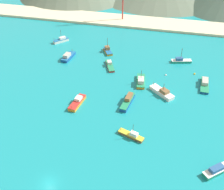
# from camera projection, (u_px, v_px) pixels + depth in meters

# --- Properties ---
(ground) EXTENTS (260.00, 280.00, 0.50)m
(ground) POSITION_uv_depth(u_px,v_px,m) (86.00, 110.00, 91.09)
(ground) COLOR teal
(fishing_boat_1) EXTENTS (3.77, 9.36, 2.62)m
(fishing_boat_1) POSITION_uv_depth(u_px,v_px,m) (68.00, 56.00, 119.37)
(fishing_boat_1) COLOR #14478C
(fishing_boat_1) RESTS_ON ground
(fishing_boat_2) EXTENTS (6.08, 7.92, 6.90)m
(fishing_boat_2) POSITION_uv_depth(u_px,v_px,m) (108.00, 50.00, 124.19)
(fishing_boat_2) COLOR orange
(fishing_boat_2) RESTS_ON ground
(fishing_boat_3) EXTENTS (6.85, 7.33, 6.34)m
(fishing_boat_3) POSITION_uv_depth(u_px,v_px,m) (61.00, 40.00, 133.01)
(fishing_boat_3) COLOR silver
(fishing_boat_3) RESTS_ON ground
(fishing_boat_5) EXTENTS (3.35, 10.59, 2.21)m
(fishing_boat_5) POSITION_uv_depth(u_px,v_px,m) (205.00, 84.00, 101.94)
(fishing_boat_5) COLOR #14478C
(fishing_boat_5) RESTS_ON ground
(fishing_boat_6) EXTENTS (6.18, 9.89, 2.10)m
(fishing_boat_6) POSITION_uv_depth(u_px,v_px,m) (110.00, 65.00, 113.67)
(fishing_boat_6) COLOR red
(fishing_boat_6) RESTS_ON ground
(fishing_boat_8) EXTENTS (3.68, 10.66, 2.60)m
(fishing_boat_8) POSITION_uv_depth(u_px,v_px,m) (128.00, 101.00, 93.32)
(fishing_boat_8) COLOR #14478C
(fishing_boat_8) RESTS_ON ground
(fishing_boat_9) EXTENTS (3.68, 9.32, 2.47)m
(fishing_boat_9) POSITION_uv_depth(u_px,v_px,m) (77.00, 102.00, 93.05)
(fishing_boat_9) COLOR orange
(fishing_boat_9) RESTS_ON ground
(fishing_boat_10) EXTENTS (8.98, 8.21, 2.50)m
(fishing_boat_10) POSITION_uv_depth(u_px,v_px,m) (219.00, 169.00, 69.97)
(fishing_boat_10) COLOR #198466
(fishing_boat_10) RESTS_ON ground
(fishing_boat_11) EXTENTS (8.96, 4.60, 6.56)m
(fishing_boat_11) POSITION_uv_depth(u_px,v_px,m) (181.00, 61.00, 116.66)
(fishing_boat_11) COLOR #198466
(fishing_boat_11) RESTS_ON ground
(fishing_boat_12) EXTENTS (4.31, 9.80, 5.87)m
(fishing_boat_12) POSITION_uv_depth(u_px,v_px,m) (141.00, 81.00, 103.44)
(fishing_boat_12) COLOR orange
(fishing_boat_12) RESTS_ON ground
(fishing_boat_14) EXTENTS (8.27, 4.37, 5.21)m
(fishing_boat_14) POSITION_uv_depth(u_px,v_px,m) (132.00, 135.00, 80.22)
(fishing_boat_14) COLOR brown
(fishing_boat_14) RESTS_ON ground
(fishing_boat_15) EXTENTS (9.71, 8.96, 4.76)m
(fishing_boat_15) POSITION_uv_depth(u_px,v_px,m) (162.00, 92.00, 97.67)
(fishing_boat_15) COLOR silver
(fishing_boat_15) RESTS_ON ground
(buoy_0) EXTENTS (0.75, 0.75, 0.75)m
(buoy_0) POSITION_uv_depth(u_px,v_px,m) (166.00, 75.00, 108.46)
(buoy_0) COLOR silver
(buoy_0) RESTS_ON ground
(buoy_1) EXTENTS (0.77, 0.77, 0.77)m
(buoy_1) POSITION_uv_depth(u_px,v_px,m) (194.00, 74.00, 109.08)
(buoy_1) COLOR gold
(buoy_1) RESTS_ON ground
(beach_strip) EXTENTS (247.00, 18.00, 1.20)m
(beach_strip) POSITION_uv_depth(u_px,v_px,m) (131.00, 21.00, 153.94)
(beach_strip) COLOR beige
(beach_strip) RESTS_ON ground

